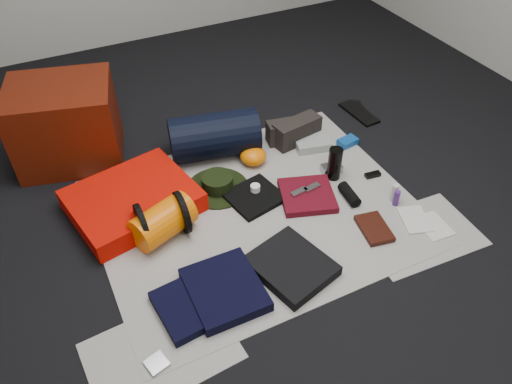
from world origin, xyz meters
name	(u,v)px	position (x,y,z in m)	size (l,w,h in m)	color
floor	(257,213)	(0.00, 0.00, -0.01)	(4.50, 4.50, 0.02)	black
newspaper_mat	(257,211)	(0.00, 0.00, 0.00)	(1.60, 1.30, 0.01)	#BAB5AC
newspaper_sheet_front_left	(161,351)	(-0.70, -0.55, 0.00)	(0.58, 0.40, 0.00)	#BAB5AC
newspaper_sheet_front_right	(418,234)	(0.65, -0.50, 0.00)	(0.58, 0.40, 0.00)	#BAB5AC
red_cabinet	(66,123)	(-0.75, 0.90, 0.23)	(0.55, 0.46, 0.46)	#541306
sleeping_pad	(133,201)	(-0.57, 0.30, 0.06)	(0.61, 0.50, 0.11)	red
stuff_sack	(163,221)	(-0.48, 0.05, 0.09)	(0.18, 0.18, 0.30)	orange
sack_strap_left	(142,225)	(-0.58, 0.05, 0.11)	(0.22, 0.22, 0.03)	black
sack_strap_right	(182,212)	(-0.38, 0.05, 0.11)	(0.22, 0.22, 0.03)	black
navy_duffel	(214,136)	(0.00, 0.54, 0.14)	(0.26, 0.26, 0.51)	black
boonie_brim	(218,188)	(-0.11, 0.25, 0.01)	(0.34, 0.34, 0.01)	black
boonie_crown	(217,182)	(-0.11, 0.25, 0.05)	(0.17, 0.17, 0.07)	black
hiking_boot_left	(289,131)	(0.45, 0.47, 0.07)	(0.27, 0.10, 0.14)	black
hiking_boot_right	(297,131)	(0.49, 0.44, 0.08)	(0.30, 0.11, 0.15)	black
flip_flop_left	(359,113)	(1.01, 0.53, 0.01)	(0.11, 0.30, 0.02)	black
flip_flop_right	(359,111)	(1.03, 0.55, 0.01)	(0.09, 0.24, 0.01)	black
trousers_navy_a	(188,306)	(-0.53, -0.42, 0.03)	(0.25, 0.29, 0.04)	black
trousers_navy_b	(225,289)	(-0.36, -0.41, 0.03)	(0.31, 0.35, 0.05)	black
trousers_charcoal	(291,266)	(-0.03, -0.42, 0.03)	(0.31, 0.35, 0.05)	black
black_tshirt	(254,197)	(0.03, 0.09, 0.02)	(0.27, 0.25, 0.03)	black
red_shirt	(307,195)	(0.28, -0.03, 0.02)	(0.28, 0.28, 0.04)	#540914
orange_stuff_sack	(253,156)	(0.16, 0.37, 0.06)	(0.15, 0.15, 0.10)	orange
first_aid_pouch	(312,143)	(0.55, 0.35, 0.03)	(0.20, 0.15, 0.05)	gray
water_bottle	(335,164)	(0.50, 0.05, 0.10)	(0.08, 0.08, 0.19)	black
speaker	(349,194)	(0.48, -0.13, 0.04)	(0.06, 0.06, 0.15)	black
compact_camera	(331,169)	(0.52, 0.10, 0.03)	(0.11, 0.07, 0.05)	#9D9DA2
cyan_case	(348,142)	(0.75, 0.28, 0.02)	(0.12, 0.07, 0.04)	navy
toiletry_purple	(396,198)	(0.67, -0.28, 0.05)	(0.03, 0.03, 0.09)	#47226D
toiletry_clear	(394,193)	(0.69, -0.25, 0.06)	(0.03, 0.03, 0.10)	#AFB3AE
paperback_book	(374,228)	(0.46, -0.39, 0.02)	(0.13, 0.20, 0.03)	black
map_booklet	(415,220)	(0.69, -0.42, 0.01)	(0.13, 0.19, 0.01)	beige
map_printout	(433,226)	(0.75, -0.50, 0.01)	(0.14, 0.18, 0.01)	beige
sunglasses	(373,175)	(0.71, -0.04, 0.02)	(0.09, 0.04, 0.02)	black
key_cluster	(157,363)	(-0.73, -0.60, 0.01)	(0.08, 0.08, 0.01)	#9D9DA2
tape_roll	(255,188)	(0.05, 0.12, 0.05)	(0.05, 0.05, 0.04)	white
energy_bar_a	(299,192)	(0.24, -0.01, 0.05)	(0.10, 0.04, 0.01)	#9D9DA2
energy_bar_b	(312,187)	(0.32, -0.01, 0.05)	(0.10, 0.04, 0.01)	#9D9DA2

